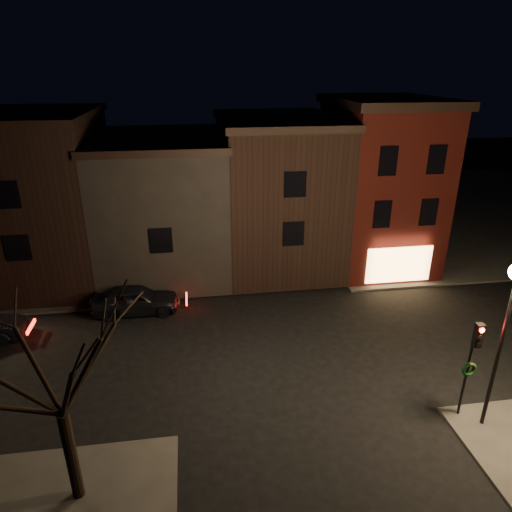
# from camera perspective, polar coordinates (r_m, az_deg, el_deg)

# --- Properties ---
(ground) EXTENTS (120.00, 120.00, 0.00)m
(ground) POSITION_cam_1_polar(r_m,az_deg,el_deg) (22.13, 3.70, -11.38)
(ground) COLOR black
(ground) RESTS_ON ground
(sidewalk_far_right) EXTENTS (30.00, 30.00, 0.12)m
(sidewalk_far_right) POSITION_cam_1_polar(r_m,az_deg,el_deg) (46.52, 23.22, 5.56)
(sidewalk_far_right) COLOR #2D2B28
(sidewalk_far_right) RESTS_ON ground
(corner_building) EXTENTS (6.50, 8.50, 10.50)m
(corner_building) POSITION_cam_1_polar(r_m,az_deg,el_deg) (30.69, 15.16, 8.82)
(corner_building) COLOR #49100D
(corner_building) RESTS_ON ground
(row_building_a) EXTENTS (7.30, 10.30, 9.40)m
(row_building_a) POSITION_cam_1_polar(r_m,az_deg,el_deg) (29.88, 2.61, 8.10)
(row_building_a) COLOR black
(row_building_a) RESTS_ON ground
(row_building_b) EXTENTS (7.80, 10.30, 8.40)m
(row_building_b) POSITION_cam_1_polar(r_m,az_deg,el_deg) (29.54, -11.45, 6.48)
(row_building_b) COLOR black
(row_building_b) RESTS_ON ground
(row_building_c) EXTENTS (7.30, 10.30, 9.90)m
(row_building_c) POSITION_cam_1_polar(r_m,az_deg,el_deg) (30.63, -25.30, 6.78)
(row_building_c) COLOR black
(row_building_c) RESTS_ON ground
(street_lamp_near) EXTENTS (0.60, 0.60, 6.48)m
(street_lamp_near) POSITION_cam_1_polar(r_m,az_deg,el_deg) (17.27, 29.27, -5.14)
(street_lamp_near) COLOR black
(street_lamp_near) RESTS_ON sidewalk_near_right
(traffic_signal) EXTENTS (0.58, 0.38, 4.05)m
(traffic_signal) POSITION_cam_1_polar(r_m,az_deg,el_deg) (18.39, 25.42, -11.22)
(traffic_signal) COLOR black
(traffic_signal) RESTS_ON sidewalk_near_right
(bare_tree_left) EXTENTS (5.60, 5.60, 7.50)m
(bare_tree_left) POSITION_cam_1_polar(r_m,az_deg,el_deg) (13.51, -24.44, -10.69)
(bare_tree_left) COLOR black
(bare_tree_left) RESTS_ON sidewalk_near_left
(parked_car_a) EXTENTS (4.58, 1.85, 1.56)m
(parked_car_a) POSITION_cam_1_polar(r_m,az_deg,el_deg) (25.42, -14.88, -5.27)
(parked_car_a) COLOR black
(parked_car_a) RESTS_ON ground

